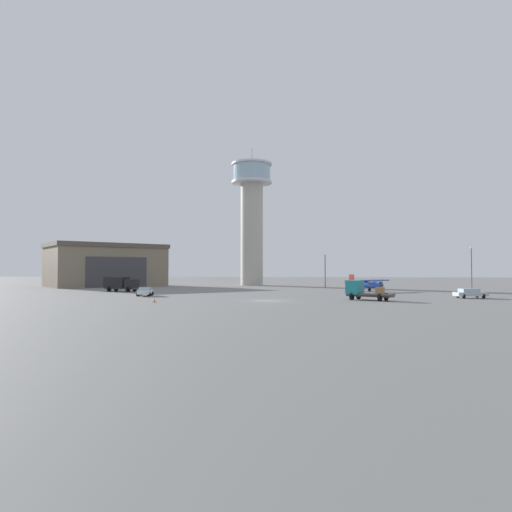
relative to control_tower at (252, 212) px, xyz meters
name	(u,v)px	position (x,y,z in m)	size (l,w,h in m)	color
ground_plane	(267,301)	(8.32, -58.92, -19.56)	(400.00, 400.00, 0.00)	slate
control_tower	(252,212)	(0.00, 0.00, 0.00)	(10.78, 10.78, 36.63)	#B2AD9E
hangar	(106,265)	(-35.59, -10.57, -14.29)	(31.28, 30.61, 10.51)	#7A6B56
airplane_blue	(366,284)	(25.11, -32.12, -18.07)	(9.11, 8.59, 3.20)	#2847A8
truck_flatbed_teal	(363,291)	(21.18, -56.39, -18.29)	(6.34, 5.29, 2.63)	#38383D
truck_box_black	(121,283)	(-20.87, -36.86, -18.02)	(6.96, 4.17, 2.74)	#38383D
car_silver	(470,293)	(37.10, -50.89, -18.82)	(4.70, 2.81, 1.37)	#B7BABF
car_white	(145,291)	(-11.41, -50.01, -18.82)	(2.79, 4.34, 1.37)	white
light_post_west	(325,267)	(18.62, -12.47, -14.84)	(0.44, 0.44, 7.82)	#38383D
light_post_east	(472,263)	(51.72, -11.92, -14.01)	(0.44, 0.44, 9.42)	#38383D
traffic_cone_near_left	(154,300)	(-5.52, -63.17, -19.30)	(0.36, 0.36, 0.54)	black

